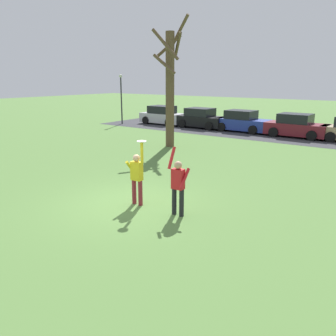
{
  "coord_description": "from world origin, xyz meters",
  "views": [
    {
      "loc": [
        7.33,
        -7.86,
        3.97
      ],
      "look_at": [
        1.11,
        0.72,
        1.21
      ],
      "focal_mm": 37.11,
      "sensor_mm": 36.0,
      "label": 1
    }
  ],
  "objects": [
    {
      "name": "frisbee_disc",
      "position": [
        0.55,
        0.12,
        2.09
      ],
      "size": [
        0.29,
        0.29,
        0.02
      ],
      "primitive_type": "cylinder",
      "color": "white",
      "rests_on": "person_catcher"
    },
    {
      "name": "parked_car_black",
      "position": [
        -7.13,
        16.65,
        0.73
      ],
      "size": [
        4.14,
        2.12,
        1.59
      ],
      "rotation": [
        0.0,
        0.0,
        -0.03
      ],
      "color": "black",
      "rests_on": "ground_plane"
    },
    {
      "name": "person_defender",
      "position": [
        1.89,
        0.14,
        0.98
      ],
      "size": [
        0.54,
        0.49,
        2.04
      ],
      "rotation": [
        0.0,
        0.0,
        3.16
      ],
      "color": "black",
      "rests_on": "ground_plane"
    },
    {
      "name": "parked_car_maroon",
      "position": [
        0.51,
        16.58,
        0.73
      ],
      "size": [
        4.14,
        2.12,
        1.59
      ],
      "rotation": [
        0.0,
        0.0,
        -0.03
      ],
      "color": "maroon",
      "rests_on": "ground_plane"
    },
    {
      "name": "parked_car_blue",
      "position": [
        -3.59,
        16.76,
        0.73
      ],
      "size": [
        4.14,
        2.12,
        1.59
      ],
      "rotation": [
        0.0,
        0.0,
        -0.03
      ],
      "color": "#233893",
      "rests_on": "ground_plane"
    },
    {
      "name": "bare_tree_tall",
      "position": [
        -4.55,
        8.73,
        3.6
      ],
      "size": [
        2.0,
        2.02,
        7.37
      ],
      "color": "brown",
      "rests_on": "ground_plane"
    },
    {
      "name": "parked_car_silver",
      "position": [
        -11.02,
        16.7,
        0.73
      ],
      "size": [
        4.14,
        2.12,
        1.59
      ],
      "rotation": [
        0.0,
        0.0,
        -0.03
      ],
      "color": "#BCBCC1",
      "rests_on": "ground_plane"
    },
    {
      "name": "parking_strip",
      "position": [
        -1.36,
        16.69,
        0.0
      ],
      "size": [
        28.73,
        6.4,
        0.01
      ],
      "primitive_type": "cube",
      "color": "#38383D",
      "rests_on": "ground_plane"
    },
    {
      "name": "ground_plane",
      "position": [
        0.0,
        0.0,
        0.0
      ],
      "size": [
        120.0,
        120.0,
        0.0
      ],
      "primitive_type": "plane",
      "color": "#567F3D"
    },
    {
      "name": "person_catcher",
      "position": [
        0.33,
        0.11,
        0.98
      ],
      "size": [
        0.54,
        0.49,
        2.08
      ],
      "rotation": [
        0.0,
        0.0,
        0.01
      ],
      "color": "maroon",
      "rests_on": "ground_plane"
    },
    {
      "name": "lamppost_by_lot",
      "position": [
        -14.06,
        14.69,
        2.59
      ],
      "size": [
        0.28,
        0.28,
        4.26
      ],
      "color": "#2D2D33",
      "rests_on": "ground_plane"
    }
  ]
}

